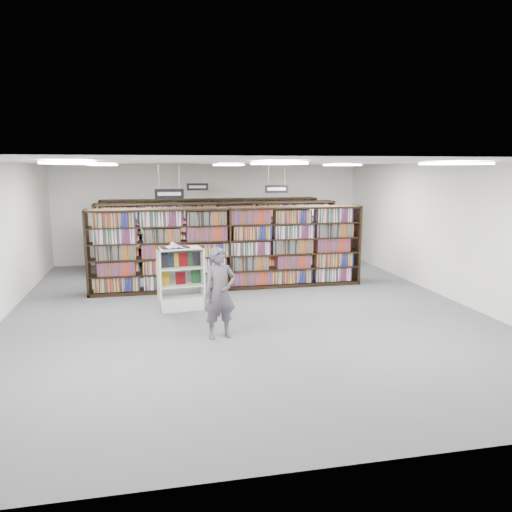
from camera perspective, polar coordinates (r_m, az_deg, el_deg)
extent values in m
plane|color=#545459|center=(11.10, -1.49, -6.12)|extent=(12.00, 12.00, 0.00)
cube|color=silver|center=(10.66, -1.57, 10.64)|extent=(10.00, 12.00, 0.10)
cube|color=white|center=(16.66, -5.24, 4.89)|extent=(10.00, 0.10, 3.20)
cube|color=white|center=(5.10, 10.75, -7.16)|extent=(10.00, 0.10, 3.20)
cube|color=white|center=(12.64, 21.40, 2.59)|extent=(0.10, 12.00, 3.20)
cube|color=black|center=(12.79, -3.12, 0.87)|extent=(7.00, 0.60, 2.10)
cube|color=maroon|center=(12.79, -3.12, 0.87)|extent=(6.88, 0.42, 1.98)
cube|color=black|center=(14.75, -4.30, 2.08)|extent=(7.00, 0.60, 2.10)
cube|color=maroon|center=(14.75, -4.30, 2.08)|extent=(6.88, 0.42, 1.98)
cube|color=black|center=(16.42, -5.08, 2.89)|extent=(7.00, 0.60, 2.10)
cube|color=maroon|center=(16.42, -5.08, 2.89)|extent=(6.88, 0.42, 1.98)
cylinder|color=#B2B2B7|center=(11.49, -11.09, 8.97)|extent=(0.01, 0.01, 0.58)
cylinder|color=#B2B2B7|center=(11.50, -8.79, 9.04)|extent=(0.01, 0.01, 0.58)
cube|color=black|center=(11.51, -9.88, 7.02)|extent=(0.65, 0.02, 0.22)
cube|color=white|center=(11.50, -9.87, 7.01)|extent=(0.52, 0.00, 0.08)
cylinder|color=#B2B2B7|center=(13.86, 1.45, 9.31)|extent=(0.01, 0.01, 0.58)
cylinder|color=#B2B2B7|center=(13.97, 3.29, 9.30)|extent=(0.01, 0.01, 0.58)
cube|color=black|center=(13.92, 2.36, 7.66)|extent=(0.65, 0.02, 0.22)
cube|color=white|center=(13.91, 2.37, 7.66)|extent=(0.52, 0.00, 0.08)
cylinder|color=#B2B2B7|center=(15.53, -7.58, 9.31)|extent=(0.01, 0.01, 0.58)
cylinder|color=#B2B2B7|center=(15.57, -5.89, 9.35)|extent=(0.01, 0.01, 0.58)
cube|color=black|center=(15.56, -6.71, 7.86)|extent=(0.65, 0.02, 0.22)
cube|color=white|center=(15.55, -6.70, 7.85)|extent=(0.52, 0.00, 0.08)
cube|color=white|center=(7.57, -20.48, 9.95)|extent=(0.60, 1.20, 0.04)
cube|color=white|center=(7.72, 2.48, 10.55)|extent=(0.60, 1.20, 0.04)
cube|color=white|center=(8.95, 21.73, 9.79)|extent=(0.60, 1.20, 0.04)
cube|color=white|center=(12.53, -17.11, 9.94)|extent=(0.60, 1.20, 0.04)
cube|color=white|center=(12.63, -3.21, 10.36)|extent=(0.60, 1.20, 0.04)
cube|color=white|center=(13.41, 9.77, 10.21)|extent=(0.60, 1.20, 0.04)
cube|color=silver|center=(11.21, -8.50, -5.28)|extent=(1.04, 0.60, 0.30)
cube|color=silver|center=(11.01, -11.01, -2.72)|extent=(0.10, 0.49, 1.38)
cube|color=silver|center=(11.16, -6.18, -2.42)|extent=(0.10, 0.49, 1.38)
cube|color=silver|center=(11.30, -8.78, -2.33)|extent=(0.98, 0.14, 1.38)
cube|color=silver|center=(10.95, -8.67, 0.88)|extent=(1.04, 0.60, 0.03)
cube|color=silver|center=(11.11, -8.56, -3.32)|extent=(0.95, 0.55, 0.02)
cube|color=silver|center=(11.02, -8.61, -1.32)|extent=(0.95, 0.55, 0.02)
cube|color=black|center=(10.99, -10.59, -0.56)|extent=(0.20, 0.09, 0.30)
cube|color=black|center=(11.01, -9.83, -0.52)|extent=(0.20, 0.09, 0.30)
cube|color=#BA9513|center=(11.03, -9.06, -0.48)|extent=(0.20, 0.09, 0.30)
cube|color=#660B0F|center=(11.06, -8.29, -0.43)|extent=(0.20, 0.09, 0.30)
cube|color=#184C24|center=(11.08, -7.54, -0.39)|extent=(0.20, 0.09, 0.30)
cube|color=black|center=(11.11, -6.78, -0.35)|extent=(0.20, 0.09, 0.30)
cube|color=#BA9513|center=(11.07, -10.42, -2.62)|extent=(0.22, 0.08, 0.28)
cube|color=#660B0F|center=(11.12, -8.62, -2.50)|extent=(0.22, 0.08, 0.28)
cube|color=#184C24|center=(11.19, -6.84, -2.39)|extent=(0.22, 0.08, 0.28)
cube|color=black|center=(10.92, -9.24, 0.96)|extent=(0.65, 0.46, 0.01)
cube|color=white|center=(10.91, -10.00, 0.98)|extent=(0.32, 0.36, 0.05)
cube|color=white|center=(10.92, -8.49, 1.04)|extent=(0.32, 0.36, 0.07)
cylinder|color=white|center=(10.91, -9.35, 1.23)|extent=(0.16, 0.32, 0.10)
imported|color=#554F5A|center=(9.12, -4.15, -4.25)|extent=(0.68, 0.52, 1.69)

